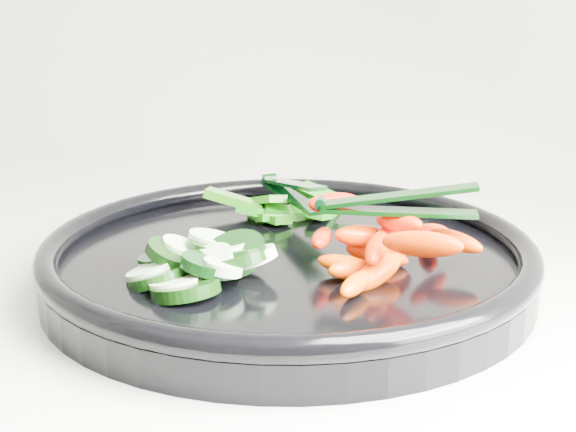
% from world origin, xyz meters
% --- Properties ---
extents(veggie_tray, '(0.43, 0.43, 0.04)m').
position_xyz_m(veggie_tray, '(0.40, 1.66, 0.95)').
color(veggie_tray, black).
rests_on(veggie_tray, counter).
extents(cucumber_pile, '(0.12, 0.13, 0.04)m').
position_xyz_m(cucumber_pile, '(0.35, 1.60, 0.96)').
color(cucumber_pile, black).
rests_on(cucumber_pile, veggie_tray).
extents(carrot_pile, '(0.14, 0.16, 0.06)m').
position_xyz_m(carrot_pile, '(0.48, 1.66, 0.97)').
color(carrot_pile, '#E84500').
rests_on(carrot_pile, veggie_tray).
extents(pepper_pile, '(0.12, 0.09, 0.04)m').
position_xyz_m(pepper_pile, '(0.36, 1.75, 0.96)').
color(pepper_pile, '#0B740C').
rests_on(pepper_pile, veggie_tray).
extents(tong_carrot, '(0.11, 0.04, 0.02)m').
position_xyz_m(tong_carrot, '(0.48, 1.65, 1.00)').
color(tong_carrot, black).
rests_on(tong_carrot, carrot_pile).
extents(tong_pepper, '(0.09, 0.10, 0.02)m').
position_xyz_m(tong_pepper, '(0.37, 1.76, 0.98)').
color(tong_pepper, black).
rests_on(tong_pepper, pepper_pile).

